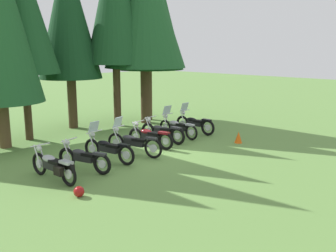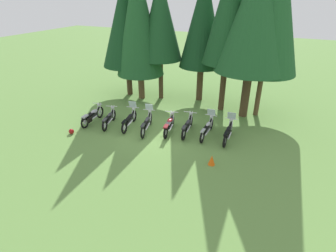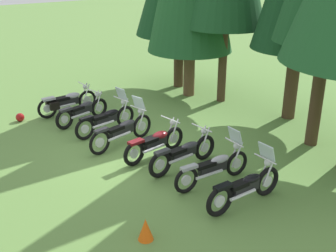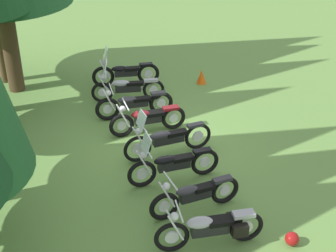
% 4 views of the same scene
% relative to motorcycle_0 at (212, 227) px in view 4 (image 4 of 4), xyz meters
% --- Properties ---
extents(ground_plane, '(80.00, 80.00, 0.00)m').
position_rel_motorcycle_0_xyz_m(ground_plane, '(4.03, 0.58, -0.47)').
color(ground_plane, '#608C42').
extents(motorcycle_0, '(0.67, 2.25, 1.01)m').
position_rel_motorcycle_0_xyz_m(motorcycle_0, '(0.00, 0.00, 0.00)').
color(motorcycle_0, black).
rests_on(motorcycle_0, ground_plane).
extents(motorcycle_1, '(0.83, 2.11, 1.00)m').
position_rel_motorcycle_0_xyz_m(motorcycle_1, '(1.12, 0.13, -0.03)').
color(motorcycle_1, black).
rests_on(motorcycle_1, ground_plane).
extents(motorcycle_2, '(0.76, 2.27, 1.36)m').
position_rel_motorcycle_0_xyz_m(motorcycle_2, '(2.32, 0.43, 0.00)').
color(motorcycle_2, black).
rests_on(motorcycle_2, ground_plane).
extents(motorcycle_3, '(0.83, 2.37, 1.38)m').
position_rel_motorcycle_0_xyz_m(motorcycle_3, '(3.47, 0.40, 0.02)').
color(motorcycle_3, black).
rests_on(motorcycle_3, ground_plane).
extents(motorcycle_4, '(0.77, 2.18, 1.00)m').
position_rel_motorcycle_0_xyz_m(motorcycle_4, '(4.68, 0.77, -0.02)').
color(motorcycle_4, black).
rests_on(motorcycle_4, ground_plane).
extents(motorcycle_5, '(0.77, 2.32, 1.01)m').
position_rel_motorcycle_0_xyz_m(motorcycle_5, '(5.66, 1.06, -0.03)').
color(motorcycle_5, black).
rests_on(motorcycle_5, ground_plane).
extents(motorcycle_6, '(0.67, 2.28, 1.35)m').
position_rel_motorcycle_0_xyz_m(motorcycle_6, '(6.75, 1.19, -0.01)').
color(motorcycle_6, black).
rests_on(motorcycle_6, ground_plane).
extents(motorcycle_7, '(0.66, 2.24, 1.38)m').
position_rel_motorcycle_0_xyz_m(motorcycle_7, '(7.90, 1.16, -0.00)').
color(motorcycle_7, black).
rests_on(motorcycle_7, ground_plane).
extents(traffic_cone, '(0.32, 0.32, 0.48)m').
position_rel_motorcycle_0_xyz_m(traffic_cone, '(7.73, -1.38, -0.23)').
color(traffic_cone, '#EA590F').
rests_on(traffic_cone, ground_plane).
extents(dropped_helmet, '(0.29, 0.29, 0.29)m').
position_rel_motorcycle_0_xyz_m(dropped_helmet, '(-0.21, -1.63, -0.32)').
color(dropped_helmet, maroon).
rests_on(dropped_helmet, ground_plane).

